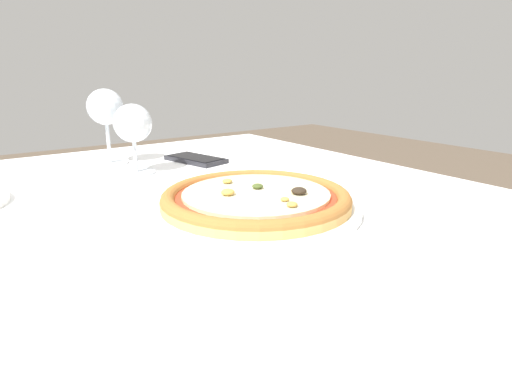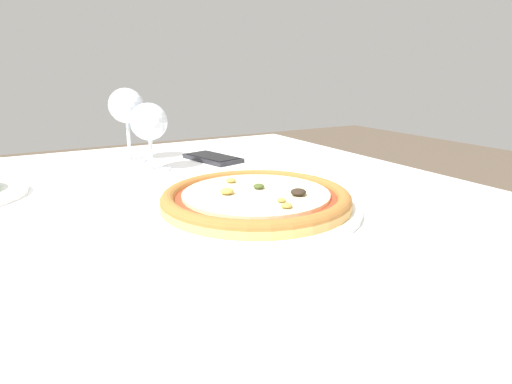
% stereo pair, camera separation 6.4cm
% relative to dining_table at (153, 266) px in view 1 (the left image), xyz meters
% --- Properties ---
extents(dining_table, '(1.14, 1.12, 0.75)m').
position_rel_dining_table_xyz_m(dining_table, '(0.00, 0.00, 0.00)').
color(dining_table, '#997047').
rests_on(dining_table, ground_plane).
extents(pizza_plate, '(0.31, 0.31, 0.04)m').
position_rel_dining_table_xyz_m(pizza_plate, '(0.13, -0.09, 0.11)').
color(pizza_plate, white).
rests_on(pizza_plate, dining_table).
extents(wine_glass_far_left, '(0.08, 0.08, 0.14)m').
position_rel_dining_table_xyz_m(wine_glass_far_left, '(0.07, 0.25, 0.19)').
color(wine_glass_far_left, silver).
rests_on(wine_glass_far_left, dining_table).
extents(wine_glass_far_right, '(0.08, 0.08, 0.17)m').
position_rel_dining_table_xyz_m(wine_glass_far_right, '(0.06, 0.37, 0.21)').
color(wine_glass_far_right, silver).
rests_on(wine_glass_far_right, dining_table).
extents(cell_phone, '(0.10, 0.16, 0.01)m').
position_rel_dining_table_xyz_m(cell_phone, '(0.23, 0.28, 0.09)').
color(cell_phone, '#232328').
rests_on(cell_phone, dining_table).
extents(napkin_folded, '(0.17, 0.15, 0.01)m').
position_rel_dining_table_xyz_m(napkin_folded, '(0.35, 0.14, 0.09)').
color(napkin_folded, silver).
rests_on(napkin_folded, dining_table).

